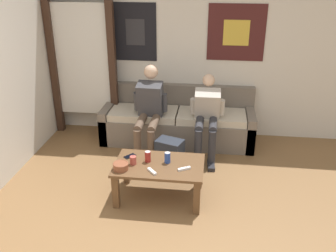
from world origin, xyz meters
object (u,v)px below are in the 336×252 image
Objects in this scene: coffee_table at (159,170)px; person_seated_adult at (149,108)px; couch at (178,123)px; game_controller_near_right at (152,171)px; ceramic_bowl at (121,166)px; person_seated_teen at (207,114)px; cell_phone at (130,156)px; backpack at (169,154)px; drink_can_red at (148,157)px; drink_can_blue at (167,158)px; pillar_candle at (133,160)px; game_controller_near_left at (184,169)px.

person_seated_adult reaches higher than coffee_table.
game_controller_near_right is (-0.11, -1.67, 0.16)m from couch.
couch is at bearing 86.40° from game_controller_near_right.
person_seated_adult is 1.28m from ceramic_bowl.
person_seated_teen is 7.39× the size of cell_phone.
game_controller_near_right is (0.25, -1.29, -0.20)m from person_seated_adult.
cell_phone is (0.03, 0.29, -0.04)m from ceramic_bowl.
couch is 5.66× the size of backpack.
person_seated_teen is (0.48, 1.12, 0.24)m from coffee_table.
coffee_table is at bearing -19.87° from cell_phone.
person_seated_teen is at bearing 42.70° from backpack.
drink_can_red is 0.25m from cell_phone.
drink_can_blue reaches higher than backpack.
pillar_candle is 0.81× the size of game_controller_near_right.
drink_can_blue is 1.00× the size of drink_can_red.
coffee_table is 0.72m from backpack.
person_seated_adult is at bearing 90.95° from pillar_candle.
ceramic_bowl is 1.16× the size of cell_phone.
couch is 1.57m from pillar_candle.
pillar_candle is (-0.31, -0.74, 0.29)m from backpack.
person_seated_teen reaches higher than backpack.
game_controller_near_left reaches higher than backpack.
person_seated_adult is at bearing 105.26° from coffee_table.
person_seated_adult is at bearing 116.24° from game_controller_near_left.
game_controller_near_right is at bearing -45.21° from cell_phone.
game_controller_near_left is at bearing -18.32° from cell_phone.
drink_can_red is at bearing -97.39° from couch.
ceramic_bowl is 1.29× the size of game_controller_near_right.
drink_can_blue is 0.45m from cell_phone.
cell_phone is (-0.22, 0.09, -0.06)m from drink_can_red.
coffee_table is at bearing 22.69° from ceramic_bowl.
drink_can_red reaches higher than backpack.
cell_phone is (-0.36, 0.13, 0.08)m from coffee_table.
coffee_table is at bearing -17.98° from drink_can_red.
person_seated_adult is (-0.36, -0.39, 0.36)m from couch.
ceramic_bowl is 0.68m from game_controller_near_left.
backpack is 3.14× the size of drink_can_blue.
game_controller_near_right is at bearing -2.88° from ceramic_bowl.
coffee_table is 0.20m from drink_can_red.
person_seated_teen is at bearing 56.57° from pillar_candle.
coffee_table is 0.17m from drink_can_blue.
game_controller_near_right is at bearing -94.79° from backpack.
cell_phone is at bearing -93.22° from person_seated_adult.
game_controller_near_right is at bearing -105.45° from coffee_table.
cell_phone is at bearing -130.11° from person_seated_teen.
game_controller_near_left is 0.35m from game_controller_near_right.
coffee_table is 6.95× the size of game_controller_near_left.
pillar_candle is (-0.28, -0.03, 0.13)m from coffee_table.
ceramic_bowl reaches higher than game_controller_near_right.
cell_phone is (-0.41, -1.36, 0.15)m from couch.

